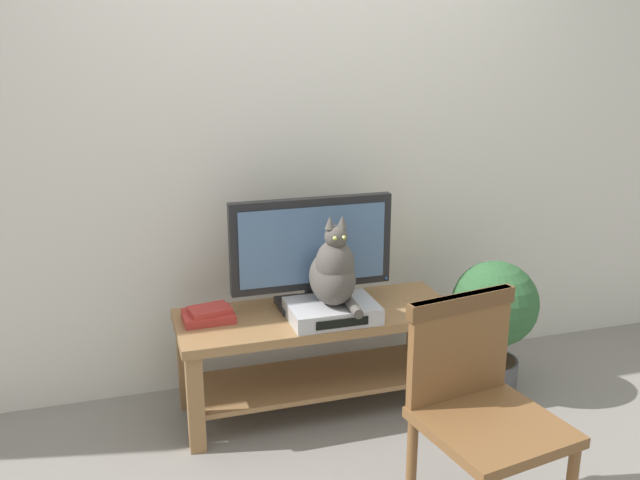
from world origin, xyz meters
name	(u,v)px	position (x,y,z in m)	size (l,w,h in m)	color
ground_plane	(359,457)	(0.00, 0.00, 0.00)	(12.00, 12.00, 0.00)	gray
back_wall	(301,110)	(0.00, 0.91, 1.40)	(7.00, 0.12, 2.80)	silver
tv_stand	(317,341)	(-0.05, 0.46, 0.35)	(1.32, 0.49, 0.50)	olive
tv	(312,250)	(-0.05, 0.54, 0.78)	(0.78, 0.20, 0.53)	black
media_box	(332,311)	(-0.01, 0.36, 0.54)	(0.40, 0.29, 0.08)	#BCBCC1
cat	(334,272)	(-0.01, 0.35, 0.74)	(0.20, 0.35, 0.43)	#514C47
wooden_chair	(478,399)	(0.26, -0.50, 0.51)	(0.52, 0.52, 0.86)	brown
book_stack	(209,315)	(-0.55, 0.51, 0.53)	(0.23, 0.17, 0.07)	#B2332D
potted_plant	(494,316)	(0.83, 0.34, 0.42)	(0.43, 0.43, 0.70)	#47474C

